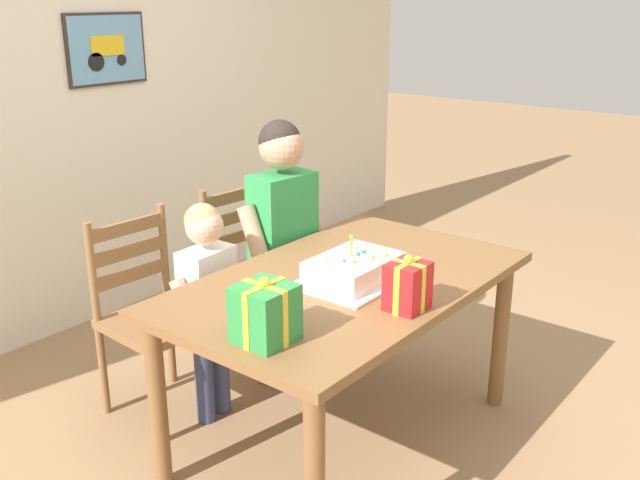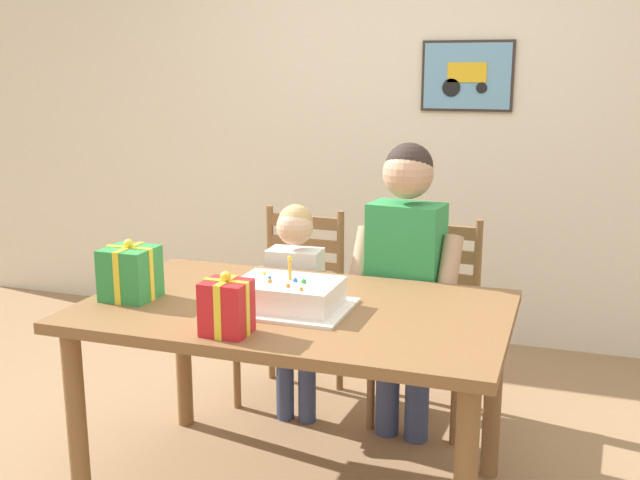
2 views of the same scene
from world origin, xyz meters
The scene contains 9 objects.
back_wall centered at (0.00, 1.95, 1.30)m, with size 6.40×0.11×2.60m.
dining_table centered at (0.00, 0.00, 0.66)m, with size 1.52×0.92×0.75m.
birthday_cake centered at (-0.01, -0.04, 0.80)m, with size 0.44×0.34×0.19m.
gift_box_red_large centered at (-0.10, -0.34, 0.84)m, with size 0.15×0.13×0.21m.
gift_box_beside_cake centered at (-0.60, -0.11, 0.85)m, with size 0.19×0.18×0.23m.
chair_left centered at (-0.33, 0.83, 0.47)m, with size 0.44×0.44×0.92m.
chair_right centered at (0.33, 0.83, 0.47)m, with size 0.45×0.45×0.92m.
child_older centered at (0.28, 0.58, 0.79)m, with size 0.49×0.29×1.30m.
child_younger centered at (-0.22, 0.58, 0.61)m, with size 0.37×0.21×1.01m.
Camera 2 is at (0.92, -2.40, 1.59)m, focal length 41.96 mm.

